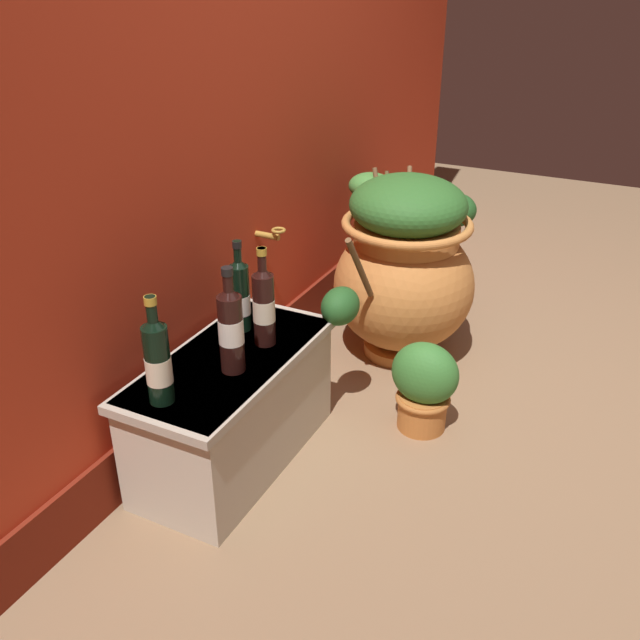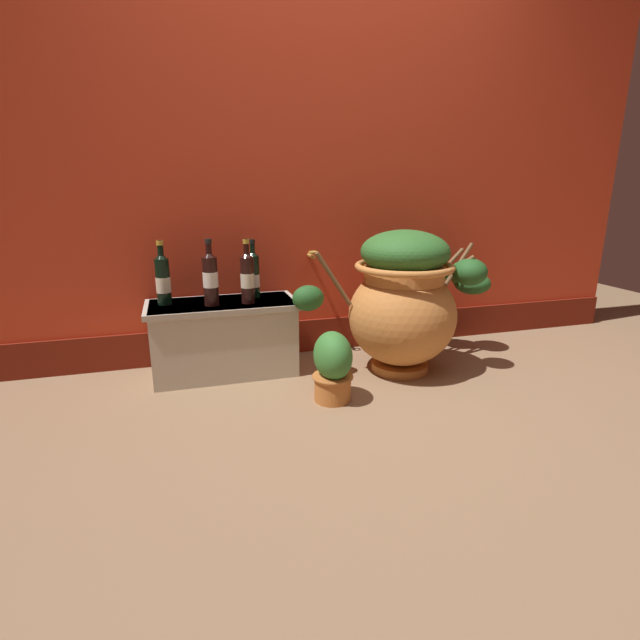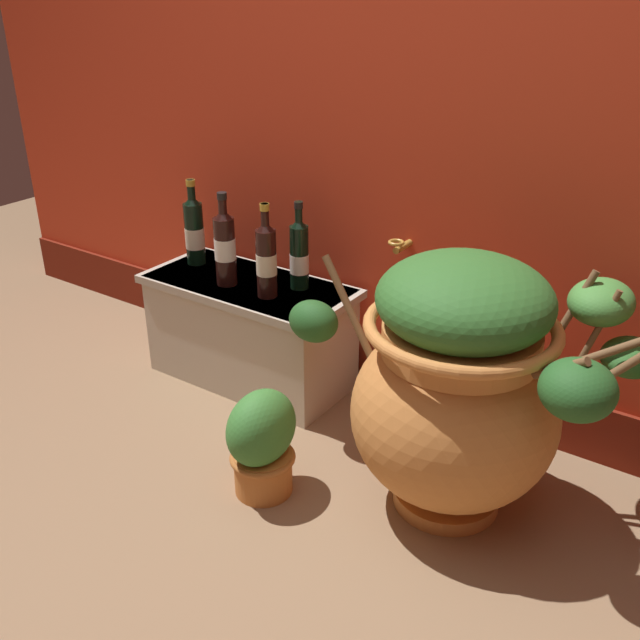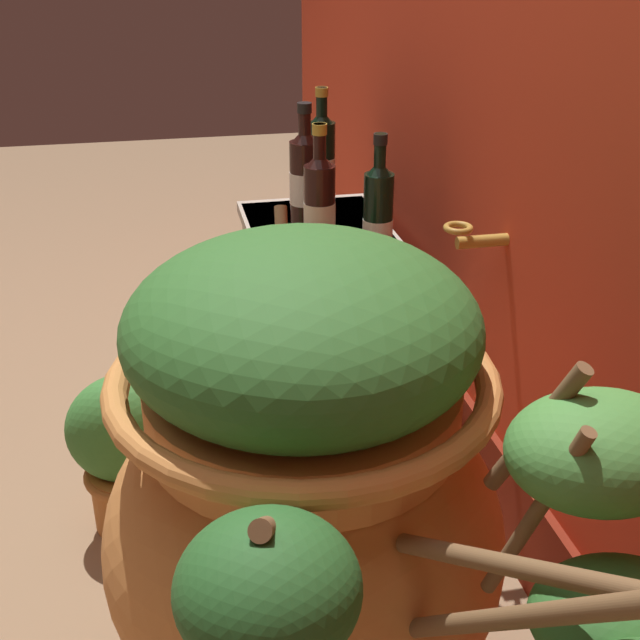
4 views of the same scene
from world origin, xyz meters
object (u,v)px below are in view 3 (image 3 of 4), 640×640
at_px(wine_bottle_left, 299,253).
at_px(wine_bottle_middle, 266,258).
at_px(terracotta_urn, 467,385).
at_px(wine_bottle_back, 225,245).
at_px(potted_shrub, 262,442).
at_px(wine_bottle_right, 194,229).

height_order(wine_bottle_left, wine_bottle_middle, wine_bottle_middle).
xyz_separation_m(terracotta_urn, wine_bottle_left, (-0.80, 0.31, 0.13)).
relative_size(wine_bottle_left, wine_bottle_middle, 0.95).
height_order(wine_bottle_middle, wine_bottle_back, wine_bottle_back).
bearing_deg(potted_shrub, wine_bottle_middle, 125.58).
bearing_deg(potted_shrub, wine_bottle_right, 143.86).
relative_size(wine_bottle_middle, wine_bottle_back, 0.98).
height_order(wine_bottle_right, wine_bottle_back, wine_bottle_back).
bearing_deg(potted_shrub, wine_bottle_back, 138.40).
bearing_deg(wine_bottle_left, wine_bottle_back, -153.23).
height_order(terracotta_urn, wine_bottle_back, terracotta_urn).
distance_m(wine_bottle_left, wine_bottle_right, 0.49).
bearing_deg(terracotta_urn, wine_bottle_back, 170.16).
relative_size(wine_bottle_back, potted_shrub, 1.00).
distance_m(wine_bottle_right, wine_bottle_back, 0.26).
height_order(wine_bottle_middle, wine_bottle_right, wine_bottle_middle).
bearing_deg(wine_bottle_left, wine_bottle_right, -176.31).
distance_m(wine_bottle_middle, wine_bottle_right, 0.44).
distance_m(terracotta_urn, wine_bottle_back, 1.07).
relative_size(terracotta_urn, wine_bottle_back, 3.68).
bearing_deg(wine_bottle_back, terracotta_urn, -9.84).
bearing_deg(wine_bottle_left, wine_bottle_middle, -112.31).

